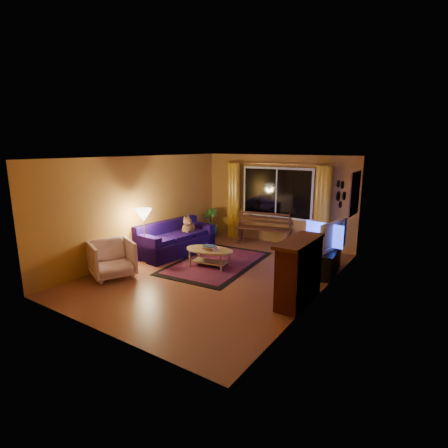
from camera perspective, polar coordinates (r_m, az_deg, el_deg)
The scene contains 22 objects.
floor at distance 7.76m, azimuth -1.24°, elevation -8.07°, with size 4.50×6.00×0.02m, color brown.
ceiling at distance 7.26m, azimuth -1.33°, elevation 10.88°, with size 4.50×6.00×0.02m, color white.
wall_back at distance 9.99m, azimuth 8.66°, elevation 3.95°, with size 4.50×0.02×2.50m, color #B57C36.
wall_left at distance 8.87m, azimuth -13.36°, elevation 2.67°, with size 0.02×6.00×2.50m, color #B57C36.
wall_right at distance 6.42m, azimuth 15.51°, elevation -1.18°, with size 0.02×6.00×2.50m, color #B57C36.
window at distance 9.90m, azimuth 8.53°, elevation 5.05°, with size 2.00×0.02×1.30m, color black.
curtain_rod at distance 9.79m, azimuth 8.57°, elevation 9.66°, with size 0.03×0.03×3.20m, color #BF8C3F.
curtain_left at distance 10.53m, azimuth 1.65°, elevation 3.81°, with size 0.36×0.36×2.24m, color gold.
curtain_right at distance 9.41m, azimuth 15.76°, elevation 2.28°, with size 0.36×0.36×2.24m, color gold.
bench at distance 9.93m, azimuth 6.45°, elevation -2.03°, with size 1.56×0.46×0.47m, color #462314.
potted_plant at distance 10.58m, azimuth -2.30°, elevation 0.16°, with size 0.50×0.50×0.90m, color #235B1E.
sofa at distance 9.08m, azimuth -7.86°, elevation -2.30°, with size 0.87×2.04×0.83m, color #150647.
dog at distance 9.32m, azimuth -5.81°, elevation -0.20°, with size 0.35×0.49×0.53m, color olive, non-canonical shape.
armchair at distance 7.78m, azimuth -17.82°, elevation -5.18°, with size 0.84×0.79×0.87m, color beige.
floor_lamp at distance 8.45m, azimuth -12.84°, elevation -2.01°, with size 0.21×0.21×1.28m, color #BF8C3F.
rug at distance 8.37m, azimuth -1.25°, elevation -6.35°, with size 1.75×2.77×0.02m, color maroon.
coffee_table at distance 8.08m, azimuth -2.37°, elevation -5.55°, with size 1.16×1.16×0.42m, color tan.
tv_console at distance 8.02m, azimuth 16.45°, elevation -5.79°, with size 0.43×1.29×0.54m, color black.
television at distance 7.86m, azimuth 16.71°, elevation -1.73°, with size 1.10×0.14×0.64m, color black.
fireplace at distance 6.32m, azimuth 12.16°, elevation -7.84°, with size 0.40×1.20×1.10m, color maroon.
mirror_cluster at distance 7.57m, azimuth 18.52°, elevation 4.90°, with size 0.06×0.60×0.56m, color black, non-canonical shape.
painting at distance 8.69m, azimuth 20.54°, elevation 4.68°, with size 0.04×0.76×0.96m, color #CA541E.
Camera 1 is at (4.15, -5.95, 2.73)m, focal length 28.00 mm.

